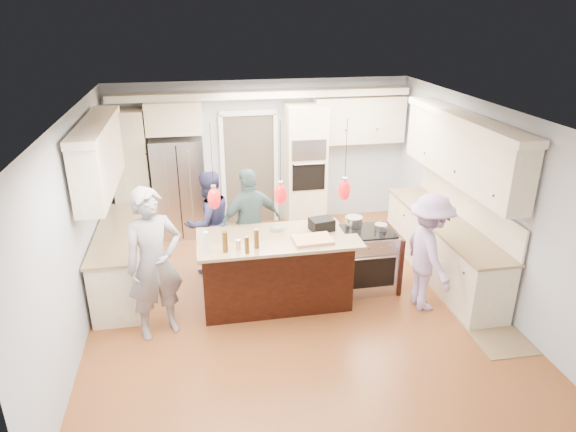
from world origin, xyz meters
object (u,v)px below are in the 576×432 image
at_px(person_bar_end, 154,264).
at_px(person_far_left, 209,223).
at_px(kitchen_island, 275,268).
at_px(island_range, 368,259).
at_px(refrigerator, 180,187).

distance_m(person_bar_end, person_far_left, 1.73).
xyz_separation_m(person_bar_end, person_far_left, (0.72, 1.57, -0.16)).
xyz_separation_m(kitchen_island, person_far_left, (-0.85, 1.03, 0.33)).
bearing_deg(person_bar_end, island_range, -10.90).
height_order(kitchen_island, island_range, kitchen_island).
xyz_separation_m(refrigerator, person_bar_end, (-0.27, -3.11, 0.08)).
height_order(refrigerator, island_range, refrigerator).
bearing_deg(kitchen_island, person_far_left, 129.80).
bearing_deg(person_bar_end, refrigerator, 62.42).
distance_m(kitchen_island, island_range, 1.41).
relative_size(person_bar_end, person_far_left, 1.20).
xyz_separation_m(island_range, person_bar_end, (-2.98, -0.62, 0.53)).
relative_size(kitchen_island, island_range, 2.28).
bearing_deg(island_range, person_bar_end, -168.27).
xyz_separation_m(kitchen_island, island_range, (1.41, 0.08, -0.03)).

